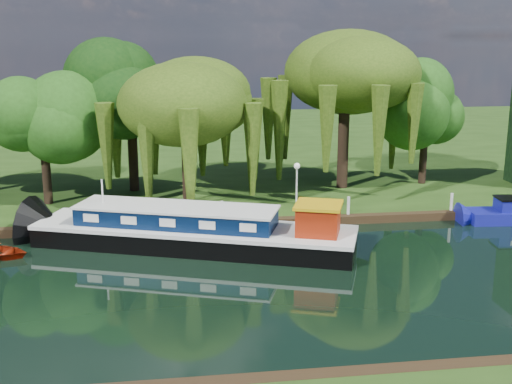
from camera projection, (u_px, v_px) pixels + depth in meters
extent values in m
plane|color=black|center=(334.00, 280.00, 27.12)|extent=(120.00, 120.00, 0.00)
cube|color=#1E3A0F|center=(241.00, 144.00, 59.79)|extent=(120.00, 52.00, 0.45)
cube|color=black|center=(194.00, 239.00, 31.29)|extent=(15.85, 8.57, 1.04)
cube|color=silver|center=(194.00, 228.00, 31.15)|extent=(15.95, 8.67, 0.19)
cube|color=#061738|center=(176.00, 216.00, 31.20)|extent=(9.94, 5.64, 0.82)
cube|color=silver|center=(176.00, 207.00, 31.09)|extent=(10.16, 5.86, 0.10)
cube|color=maroon|center=(318.00, 220.00, 29.74)|extent=(2.44, 2.44, 1.30)
cube|color=#CA9C0E|center=(319.00, 205.00, 29.57)|extent=(2.72, 2.72, 0.14)
cylinder|color=silver|center=(103.00, 200.00, 31.82)|extent=(0.09, 0.09, 2.08)
cylinder|color=black|center=(188.00, 163.00, 37.60)|extent=(0.62, 0.62, 4.75)
ellipsoid|color=#2C4A0F|center=(186.00, 104.00, 36.79)|extent=(6.64, 6.64, 4.29)
cylinder|color=black|center=(343.00, 146.00, 41.25)|extent=(0.78, 0.78, 5.49)
ellipsoid|color=#2C4A0F|center=(345.00, 83.00, 40.31)|extent=(7.50, 7.50, 4.85)
cylinder|color=black|center=(45.00, 157.00, 37.16)|extent=(0.47, 0.47, 5.61)
ellipsoid|color=#1F4A12|center=(42.00, 117.00, 36.61)|extent=(4.59, 4.59, 4.59)
cylinder|color=black|center=(132.00, 139.00, 40.27)|extent=(0.61, 0.61, 6.64)
ellipsoid|color=black|center=(130.00, 95.00, 39.63)|extent=(5.31, 5.31, 5.31)
cylinder|color=black|center=(424.00, 143.00, 42.42)|extent=(0.48, 0.48, 5.41)
ellipsoid|color=#1F4A12|center=(426.00, 110.00, 41.90)|extent=(4.32, 4.32, 4.32)
cylinder|color=silver|center=(297.00, 188.00, 36.92)|extent=(0.10, 0.10, 2.20)
sphere|color=white|center=(297.00, 166.00, 36.62)|extent=(0.36, 0.36, 0.36)
cylinder|color=silver|center=(108.00, 214.00, 33.64)|extent=(0.16, 0.16, 1.00)
cylinder|color=silver|center=(222.00, 210.00, 34.44)|extent=(0.16, 0.16, 1.00)
cylinder|color=silver|center=(348.00, 206.00, 35.38)|extent=(0.16, 0.16, 1.00)
cylinder|color=silver|center=(451.00, 202.00, 36.18)|extent=(0.16, 0.16, 1.00)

